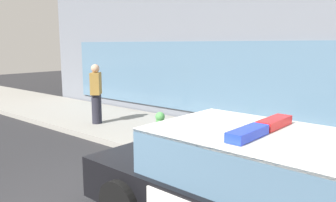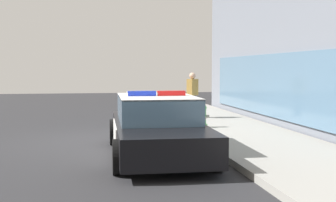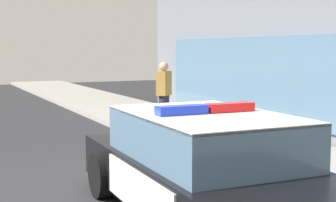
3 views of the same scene
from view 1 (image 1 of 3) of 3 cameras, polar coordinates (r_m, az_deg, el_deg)
sidewalk at (r=7.90m, az=9.63°, el=-7.70°), size 48.00×3.10×0.15m
police_cruiser at (r=4.30m, az=16.97°, el=-14.53°), size 5.05×2.23×1.49m
fire_hydrant at (r=7.76m, az=-1.33°, el=-4.60°), size 0.34×0.39×0.73m
pedestrian_on_sidewalk at (r=9.78m, az=-12.15°, el=1.20°), size 0.46×0.47×1.71m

